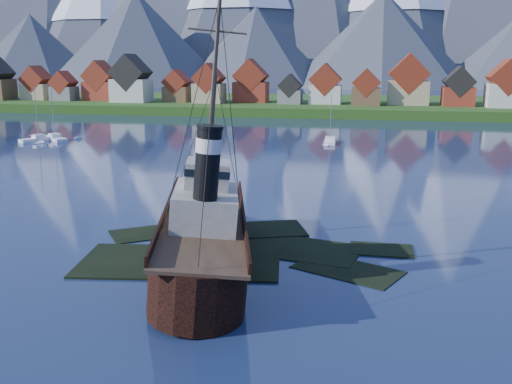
% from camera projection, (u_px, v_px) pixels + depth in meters
% --- Properties ---
extents(ground, '(1400.00, 1400.00, 0.00)m').
position_uv_depth(ground, '(218.00, 257.00, 53.04)').
color(ground, '#1A2749').
rests_on(ground, ground).
extents(shoal, '(31.71, 21.24, 1.14)m').
position_uv_depth(shoal, '(241.00, 255.00, 54.84)').
color(shoal, black).
rests_on(shoal, ground).
extents(shore_bank, '(600.00, 80.00, 3.20)m').
position_uv_depth(shore_bank, '(333.00, 109.00, 215.51)').
color(shore_bank, '#264714').
rests_on(shore_bank, ground).
extents(seawall, '(600.00, 2.50, 2.00)m').
position_uv_depth(seawall, '(326.00, 118.00, 179.20)').
color(seawall, '#3F3D38').
rests_on(seawall, ground).
extents(town, '(250.96, 16.69, 17.30)m').
position_uv_depth(town, '(237.00, 86.00, 202.70)').
color(town, maroon).
rests_on(town, ground).
extents(tugboat_wreck, '(7.00, 30.17, 23.91)m').
position_uv_depth(tugboat_wreck, '(205.00, 230.00, 51.19)').
color(tugboat_wreck, black).
rests_on(tugboat_wreck, ground).
extents(sailboat_b, '(6.11, 8.62, 12.56)m').
position_uv_depth(sailboat_b, '(39.00, 140.00, 129.09)').
color(sailboat_b, white).
rests_on(sailboat_b, ground).
extents(sailboat_c, '(8.89, 8.14, 12.45)m').
position_uv_depth(sailboat_c, '(55.00, 139.00, 130.68)').
color(sailboat_c, white).
rests_on(sailboat_c, ground).
extents(sailboat_e, '(2.74, 9.71, 11.17)m').
position_uv_depth(sailboat_e, '(330.00, 142.00, 126.58)').
color(sailboat_e, white).
rests_on(sailboat_e, ground).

